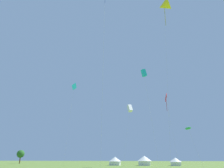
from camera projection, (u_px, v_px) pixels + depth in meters
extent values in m
cube|color=red|center=(166.00, 97.00, 58.71)|extent=(0.47, 2.46, 2.45)
cylinder|color=maroon|center=(167.00, 105.00, 58.05)|extent=(0.07, 0.07, 2.96)
cylinder|color=#B2B2B7|center=(172.00, 131.00, 55.59)|extent=(1.84, 0.59, 17.19)
cube|color=white|center=(130.00, 108.00, 62.20)|extent=(1.80, 2.06, 2.21)
cylinder|color=#B2B2B7|center=(127.00, 136.00, 59.67)|extent=(1.99, 0.68, 15.23)
cube|color=#1EB7CC|center=(144.00, 73.00, 49.59)|extent=(1.41, 1.28, 1.72)
cylinder|color=#B2B2B7|center=(151.00, 117.00, 45.29)|extent=(2.12, 2.16, 19.96)
ellipsoid|color=green|center=(188.00, 128.00, 43.46)|extent=(1.46, 2.13, 0.65)
cylinder|color=#B2B2B7|center=(196.00, 149.00, 41.49)|extent=(1.91, 1.34, 7.62)
cone|color=yellow|center=(164.00, 6.00, 50.85)|extent=(3.40, 3.29, 3.15)
cylinder|color=#A79518|center=(165.00, 17.00, 49.92)|extent=(0.08, 0.08, 4.53)
cylinder|color=#B2B2B7|center=(167.00, 77.00, 44.87)|extent=(1.38, 1.38, 34.84)
cube|color=#1EB7CC|center=(74.00, 86.00, 68.66)|extent=(0.80, 2.35, 2.34)
cylinder|color=#B2B2B7|center=(69.00, 124.00, 64.82)|extent=(1.55, 0.84, 22.89)
cylinder|color=#B2B2B7|center=(103.00, 65.00, 32.57)|extent=(0.09, 1.77, 29.87)
cube|color=white|center=(115.00, 163.00, 71.65)|extent=(3.18, 3.18, 1.19)
cone|color=white|center=(115.00, 159.00, 72.06)|extent=(3.98, 3.98, 1.39)
cube|color=white|center=(145.00, 163.00, 70.10)|extent=(3.56, 3.56, 1.33)
cone|color=white|center=(144.00, 158.00, 70.55)|extent=(4.45, 4.45, 1.56)
cube|color=white|center=(176.00, 164.00, 68.47)|extent=(2.88, 2.88, 1.08)
cone|color=white|center=(175.00, 160.00, 68.84)|extent=(3.60, 3.60, 1.26)
cylinder|color=brown|center=(20.00, 160.00, 95.09)|extent=(0.44, 0.44, 2.80)
sphere|color=#286023|center=(21.00, 154.00, 95.88)|extent=(3.19, 3.19, 3.19)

